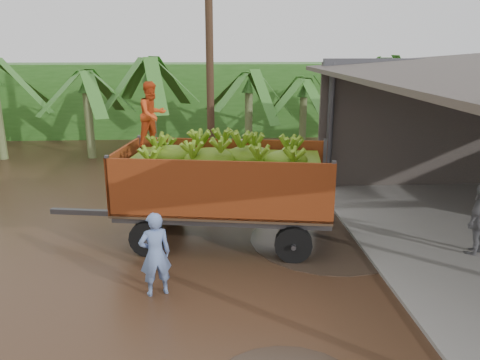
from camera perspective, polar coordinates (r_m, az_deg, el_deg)
name	(u,v)px	position (r m, az deg, el deg)	size (l,w,h in m)	color
ground	(132,280)	(9.75, -12.98, -11.82)	(100.00, 100.00, 0.00)	black
hedge_north	(140,99)	(24.90, -12.05, 9.59)	(22.00, 3.00, 3.60)	#2D661E
banana_trailer	(224,182)	(10.82, -1.98, -0.22)	(6.82, 3.08, 3.72)	#AA4218
man_blue	(155,254)	(8.82, -10.31, -8.89)	(0.59, 0.39, 1.62)	#6883BE
man_grey	(480,220)	(11.41, 27.18, -4.40)	(0.99, 0.41, 1.69)	slate
utility_pole	(210,72)	(15.12, -3.68, 13.05)	(1.20, 0.24, 7.27)	#47301E
banana_plants	(21,128)	(17.00, -25.14, 5.74)	(23.91, 20.68, 4.14)	#2D661E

